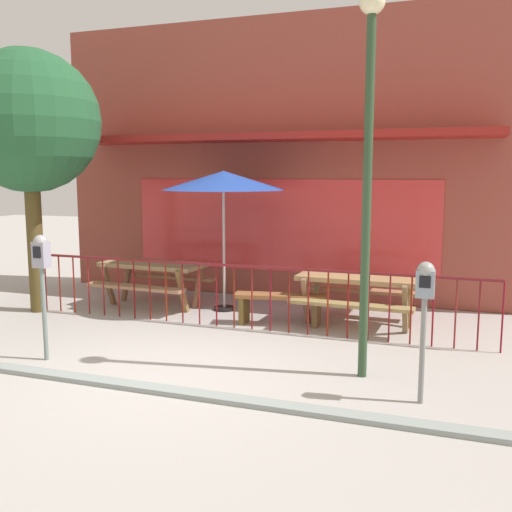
# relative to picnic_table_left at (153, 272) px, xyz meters

# --- Properties ---
(ground) EXTENTS (40.00, 40.00, 0.00)m
(ground) POSITION_rel_picnic_table_left_xyz_m (1.85, -3.04, -0.61)
(ground) COLOR #ABA69F
(pub_storefront) EXTENTS (8.86, 1.49, 5.10)m
(pub_storefront) POSITION_rel_picnic_table_left_xyz_m (1.85, 1.67, 1.94)
(pub_storefront) COLOR #522619
(pub_storefront) RESTS_ON ground
(patio_fence_front) EXTENTS (7.46, 0.04, 0.97)m
(patio_fence_front) POSITION_rel_picnic_table_left_xyz_m (1.85, -0.85, 0.05)
(patio_fence_front) COLOR maroon
(patio_fence_front) RESTS_ON ground
(picnic_table_left) EXTENTS (1.87, 1.46, 0.79)m
(picnic_table_left) POSITION_rel_picnic_table_left_xyz_m (0.00, 0.00, 0.00)
(picnic_table_left) COLOR #967A52
(picnic_table_left) RESTS_ON ground
(picnic_table_right) EXTENTS (1.85, 1.43, 0.79)m
(picnic_table_right) POSITION_rel_picnic_table_left_xyz_m (3.58, -0.11, 0.00)
(picnic_table_right) COLOR #A37C50
(picnic_table_right) RESTS_ON ground
(patio_umbrella) EXTENTS (2.03, 2.03, 2.35)m
(patio_umbrella) POSITION_rel_picnic_table_left_xyz_m (1.27, 0.16, 1.57)
(patio_umbrella) COLOR black
(patio_umbrella) RESTS_ON ground
(patio_bench) EXTENTS (1.43, 0.57, 0.48)m
(patio_bench) POSITION_rel_picnic_table_left_xyz_m (2.45, -0.46, -0.26)
(patio_bench) COLOR #905B31
(patio_bench) RESTS_ON ground
(parking_meter_near) EXTENTS (0.18, 0.17, 1.57)m
(parking_meter_near) POSITION_rel_picnic_table_left_xyz_m (0.19, -3.04, 0.60)
(parking_meter_near) COLOR slate
(parking_meter_near) RESTS_ON ground
(parking_meter_far) EXTENTS (0.18, 0.17, 1.46)m
(parking_meter_far) POSITION_rel_picnic_table_left_xyz_m (4.70, -2.90, 0.51)
(parking_meter_far) COLOR gray
(parking_meter_far) RESTS_ON ground
(street_tree) EXTENTS (2.30, 2.30, 4.29)m
(street_tree) POSITION_rel_picnic_table_left_xyz_m (-1.66, -0.97, 2.50)
(street_tree) COLOR #51411F
(street_tree) RESTS_ON ground
(street_lamp) EXTENTS (0.28, 0.28, 4.24)m
(street_lamp) POSITION_rel_picnic_table_left_xyz_m (4.01, -2.31, 2.13)
(street_lamp) COLOR #2B4529
(street_lamp) RESTS_ON ground
(curb_edge) EXTENTS (12.40, 0.20, 0.11)m
(curb_edge) POSITION_rel_picnic_table_left_xyz_m (1.85, -3.52, -0.61)
(curb_edge) COLOR gray
(curb_edge) RESTS_ON ground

